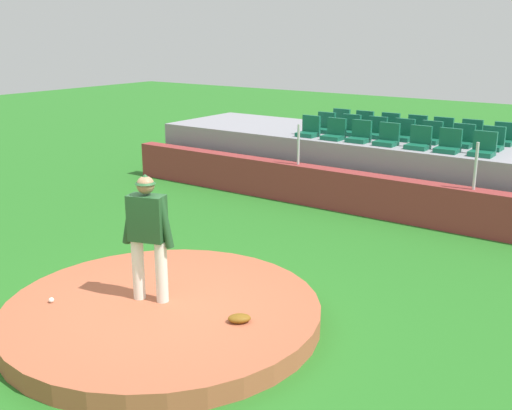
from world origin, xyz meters
TOP-DOWN VIEW (x-y plane):
  - ground_plane at (0.00, 0.00)m, footprint 60.00×60.00m
  - pitchers_mound at (0.00, 0.00)m, footprint 4.38×4.38m
  - pitcher at (-0.23, 0.02)m, footprint 0.77×0.40m
  - baseball at (-1.29, -0.85)m, footprint 0.07×0.07m
  - fielding_glove at (1.20, 0.18)m, footprint 0.36×0.35m
  - brick_barrier at (0.00, 6.40)m, footprint 13.37×0.40m
  - fence_post_left at (-1.75, 6.40)m, footprint 0.06×0.06m
  - fence_post_right at (2.29, 6.40)m, footprint 0.06×0.06m
  - bleacher_platform at (0.00, 8.44)m, footprint 12.96×3.00m
  - stadium_chair_0 at (-2.10, 7.48)m, footprint 0.48×0.44m
  - stadium_chair_1 at (-1.37, 7.44)m, footprint 0.48×0.44m
  - stadium_chair_2 at (-0.73, 7.48)m, footprint 0.48×0.44m
  - stadium_chair_3 at (-0.02, 7.46)m, footprint 0.48×0.44m
  - stadium_chair_4 at (0.73, 7.46)m, footprint 0.48×0.44m
  - stadium_chair_5 at (1.39, 7.45)m, footprint 0.48×0.44m
  - stadium_chair_6 at (2.11, 7.48)m, footprint 0.48×0.44m
  - stadium_chair_7 at (-2.09, 8.25)m, footprint 0.48×0.44m
  - stadium_chair_8 at (-1.37, 8.25)m, footprint 0.48×0.44m
  - stadium_chair_9 at (-0.67, 8.25)m, footprint 0.48×0.44m
  - stadium_chair_10 at (0.02, 8.28)m, footprint 0.48×0.44m
  - stadium_chair_11 at (0.68, 8.30)m, footprint 0.48×0.44m
  - stadium_chair_12 at (1.43, 8.28)m, footprint 0.48×0.44m
  - stadium_chair_13 at (2.08, 8.29)m, footprint 0.48×0.44m
  - stadium_chair_14 at (-2.10, 9.08)m, footprint 0.48×0.44m
  - stadium_chair_15 at (-1.41, 9.06)m, footprint 0.48×0.44m
  - stadium_chair_16 at (-0.70, 9.08)m, footprint 0.48×0.44m
  - stadium_chair_17 at (0.03, 9.07)m, footprint 0.48×0.44m
  - stadium_chair_18 at (0.69, 9.06)m, footprint 0.48×0.44m
  - stadium_chair_19 at (1.37, 9.08)m, footprint 0.48×0.44m
  - stadium_chair_20 at (2.12, 9.06)m, footprint 0.48×0.44m

SIDE VIEW (x-z plane):
  - ground_plane at x=0.00m, z-range 0.00..0.00m
  - pitchers_mound at x=0.00m, z-range 0.00..0.28m
  - baseball at x=-1.29m, z-range 0.28..0.35m
  - fielding_glove at x=1.20m, z-range 0.28..0.39m
  - brick_barrier at x=0.00m, z-range 0.00..0.90m
  - bleacher_platform at x=0.00m, z-range 0.00..1.39m
  - pitcher at x=-0.23m, z-range 0.42..2.23m
  - fence_post_left at x=-1.75m, z-range 0.90..1.84m
  - fence_post_right at x=2.29m, z-range 0.90..1.84m
  - stadium_chair_0 at x=-2.10m, z-range 1.29..1.79m
  - stadium_chair_1 at x=-1.37m, z-range 1.29..1.79m
  - stadium_chair_2 at x=-0.73m, z-range 1.29..1.79m
  - stadium_chair_3 at x=-0.02m, z-range 1.29..1.79m
  - stadium_chair_4 at x=0.73m, z-range 1.29..1.79m
  - stadium_chair_5 at x=1.39m, z-range 1.29..1.79m
  - stadium_chair_6 at x=2.11m, z-range 1.29..1.79m
  - stadium_chair_7 at x=-2.09m, z-range 1.29..1.79m
  - stadium_chair_8 at x=-1.37m, z-range 1.29..1.79m
  - stadium_chair_9 at x=-0.67m, z-range 1.29..1.79m
  - stadium_chair_10 at x=0.02m, z-range 1.29..1.79m
  - stadium_chair_11 at x=0.68m, z-range 1.29..1.79m
  - stadium_chair_12 at x=1.43m, z-range 1.29..1.79m
  - stadium_chair_13 at x=2.08m, z-range 1.29..1.79m
  - stadium_chair_14 at x=-2.10m, z-range 1.29..1.79m
  - stadium_chair_15 at x=-1.41m, z-range 1.29..1.79m
  - stadium_chair_16 at x=-0.70m, z-range 1.29..1.79m
  - stadium_chair_17 at x=0.03m, z-range 1.29..1.79m
  - stadium_chair_18 at x=0.69m, z-range 1.29..1.79m
  - stadium_chair_19 at x=1.37m, z-range 1.29..1.79m
  - stadium_chair_20 at x=2.12m, z-range 1.29..1.79m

